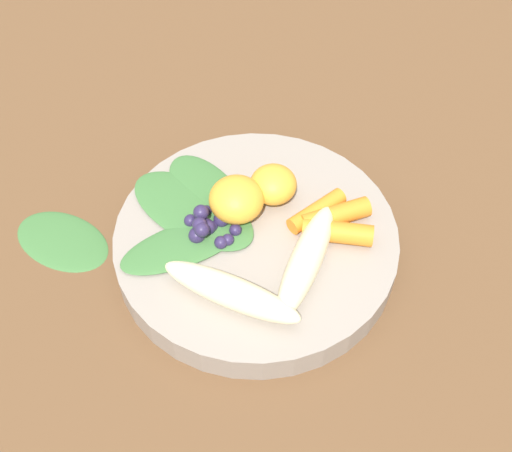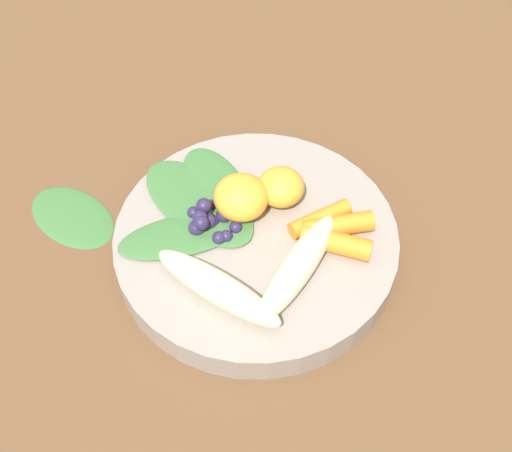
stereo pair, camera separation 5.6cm
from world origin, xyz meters
The scene contains 14 objects.
ground_plane centered at (0.00, 0.00, 0.00)m, with size 2.40×2.40×0.00m, color brown.
bowl centered at (0.00, 0.00, 0.01)m, with size 0.25×0.25×0.03m, color gray.
banana_peeled_left centered at (-0.01, 0.05, 0.04)m, with size 0.12×0.03×0.03m, color beige.
banana_peeled_right centered at (0.06, 0.04, 0.04)m, with size 0.12×0.03×0.03m, color beige.
orange_segment_near centered at (0.00, -0.03, 0.05)m, with size 0.05×0.05×0.04m, color #F4A833.
orange_segment_far centered at (-0.04, -0.03, 0.04)m, with size 0.04×0.04×0.03m, color #F4A833.
carrot_front centered at (-0.05, 0.05, 0.04)m, with size 0.02×0.02×0.06m, color orange.
carrot_mid_left centered at (-0.06, 0.03, 0.04)m, with size 0.02×0.02×0.06m, color orange.
carrot_mid_right centered at (-0.05, 0.02, 0.04)m, with size 0.02×0.02×0.06m, color orange.
blueberry_pile centered at (0.03, -0.02, 0.04)m, with size 0.04×0.05×0.02m.
kale_leaf_left centered at (0.01, -0.06, 0.03)m, with size 0.11×0.05×0.01m, color #3D7038.
kale_leaf_right centered at (0.03, -0.05, 0.03)m, with size 0.13×0.06×0.01m, color #3D7038.
kale_leaf_rear centered at (0.06, -0.02, 0.03)m, with size 0.11×0.05×0.01m, color #3D7038.
kale_leaf_stray centered at (0.13, -0.11, 0.00)m, with size 0.10×0.06×0.01m, color #3D7038.
Camera 2 is at (0.16, 0.31, 0.48)m, focal length 46.25 mm.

